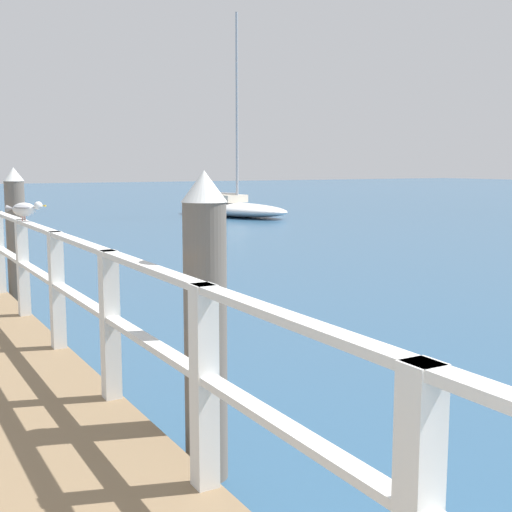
{
  "coord_description": "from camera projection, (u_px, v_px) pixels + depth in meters",
  "views": [
    {
      "loc": [
        -0.14,
        0.89,
        2.06
      ],
      "look_at": [
        4.23,
        8.51,
        0.87
      ],
      "focal_mm": 47.33,
      "sensor_mm": 36.0,
      "label": 1
    }
  ],
  "objects": [
    {
      "name": "dock_piling_near",
      "position": [
        205.0,
        327.0,
        4.36
      ],
      "size": [
        0.29,
        0.29,
        2.03
      ],
      "color": "#6B6056",
      "rests_on": "ground_plane"
    },
    {
      "name": "dock_piling_far",
      "position": [
        16.0,
        236.0,
        9.87
      ],
      "size": [
        0.29,
        0.29,
        2.03
      ],
      "color": "#6B6056",
      "rests_on": "ground_plane"
    },
    {
      "name": "seagull_foreground",
      "position": [
        25.0,
        209.0,
        7.32
      ],
      "size": [
        0.37,
        0.36,
        0.21
      ],
      "rotation": [
        0.0,
        0.0,
        3.95
      ],
      "color": "white",
      "rests_on": "pier_railing"
    },
    {
      "name": "boat_1",
      "position": [
        231.0,
        207.0,
        27.28
      ],
      "size": [
        3.51,
        6.04,
        7.93
      ],
      "rotation": [
        0.0,
        0.0,
        3.42
      ],
      "color": "white",
      "rests_on": "ground_plane"
    }
  ]
}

